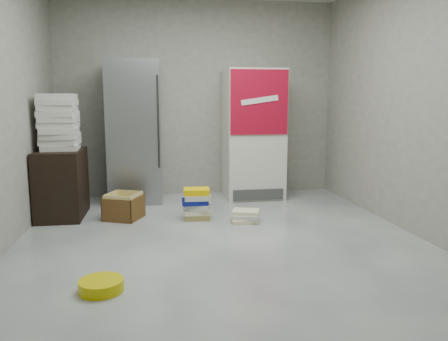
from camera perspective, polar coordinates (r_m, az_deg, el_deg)
name	(u,v)px	position (r m, az deg, el deg)	size (l,w,h in m)	color
ground	(224,247)	(4.20, 0.07, -9.96)	(5.00, 5.00, 0.00)	silver
room_shell	(225,52)	(3.99, 0.07, 15.25)	(4.04, 5.04, 2.82)	#A3A093
steel_fridge	(134,132)	(6.07, -11.61, 4.94)	(0.70, 0.72, 1.90)	#9FA2A7
coke_cooler	(253,134)	(6.21, 3.83, 4.78)	(0.80, 0.73, 1.80)	silver
wood_shelf	(62,184)	(5.52, -20.41, -1.61)	(0.50, 0.80, 0.80)	black
supply_box_stack	(59,122)	(5.44, -20.76, 5.93)	(0.43, 0.44, 0.65)	white
phonebook_stack_main	(197,204)	(5.10, -3.57, -4.37)	(0.35, 0.30, 0.37)	olive
phonebook_stack_side	(245,216)	(5.01, 2.75, -5.98)	(0.37, 0.32, 0.14)	beige
cardboard_box	(124,208)	(5.26, -12.96, -4.83)	(0.50, 0.50, 0.31)	gold
bucket_lid	(101,285)	(3.40, -15.74, -14.26)	(0.32, 0.32, 0.09)	#D9C806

